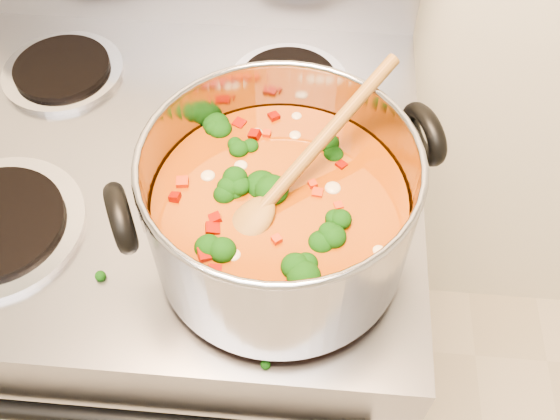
% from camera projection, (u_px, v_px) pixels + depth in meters
% --- Properties ---
extents(electric_range, '(0.72, 0.65, 1.08)m').
position_uv_depth(electric_range, '(193.00, 304.00, 1.22)').
color(electric_range, gray).
rests_on(electric_range, ground).
extents(stockpot, '(0.35, 0.29, 0.17)m').
position_uv_depth(stockpot, '(280.00, 210.00, 0.68)').
color(stockpot, gray).
rests_on(stockpot, electric_range).
extents(wooden_spoon, '(0.19, 0.22, 0.11)m').
position_uv_depth(wooden_spoon, '(288.00, 179.00, 0.65)').
color(wooden_spoon, brown).
rests_on(wooden_spoon, stockpot).
extents(cooktop_crumbs, '(0.41, 0.13, 0.01)m').
position_uv_depth(cooktop_crumbs, '(261.00, 323.00, 0.70)').
color(cooktop_crumbs, black).
rests_on(cooktop_crumbs, electric_range).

